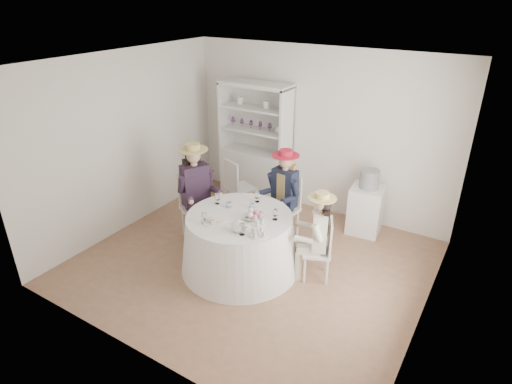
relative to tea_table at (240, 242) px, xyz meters
The scene contains 23 objects.
ground 0.44m from the tea_table, 64.83° to the left, with size 4.50×4.50×0.00m, color brown.
ceiling 2.31m from the tea_table, 64.83° to the left, with size 4.50×4.50×0.00m, color white.
wall_back 2.38m from the tea_table, 87.81° to the left, with size 4.50×4.50×0.00m, color white.
wall_front 2.06m from the tea_table, 87.39° to the right, with size 4.50×4.50×0.00m, color white.
wall_left 2.37m from the tea_table, behind, with size 4.50×4.50×0.00m, color white.
wall_right 2.53m from the tea_table, ahead, with size 4.50×4.50×0.00m, color white.
tea_table is the anchor object (origin of this frame).
hutch 2.19m from the tea_table, 115.99° to the left, with size 1.29×0.62×2.09m.
side_table 2.14m from the tea_table, 58.78° to the left, with size 0.48×0.48×0.75m, color silver.
hatbox 2.20m from the tea_table, 58.78° to the left, with size 0.28×0.28×0.28m, color black.
guest_left 1.12m from the tea_table, 161.85° to the left, with size 0.64×0.58×1.50m.
guest_mid 1.10m from the tea_table, 84.17° to the left, with size 0.52×0.54×1.40m.
guest_right 1.06m from the tea_table, 19.21° to the left, with size 0.52×0.47×1.24m.
spare_chair 1.55m from the tea_table, 125.35° to the left, with size 0.52×0.52×0.97m.
teacup_a 0.52m from the tea_table, 153.48° to the left, with size 0.08×0.08×0.07m, color white.
teacup_b 0.51m from the tea_table, 84.91° to the left, with size 0.07×0.07×0.06m, color white.
teacup_c 0.52m from the tea_table, 18.38° to the left, with size 0.09×0.09×0.07m, color white.
flower_bowl 0.47m from the tea_table, ahead, with size 0.23×0.23×0.06m, color white.
flower_arrangement 0.54m from the tea_table, ahead, with size 0.17×0.17×0.07m.
table_teapot 0.61m from the tea_table, 57.70° to the right, with size 0.23×0.16×0.17m.
sandwich_plate 0.55m from the tea_table, 119.72° to the right, with size 0.26×0.26×0.06m.
cupcake_stand 0.72m from the tea_table, 31.26° to the right, with size 0.23×0.23×0.22m.
stemware_set 0.48m from the tea_table, 18.43° to the right, with size 0.97×0.94×0.15m.
Camera 1 is at (2.66, -4.19, 3.46)m, focal length 30.00 mm.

